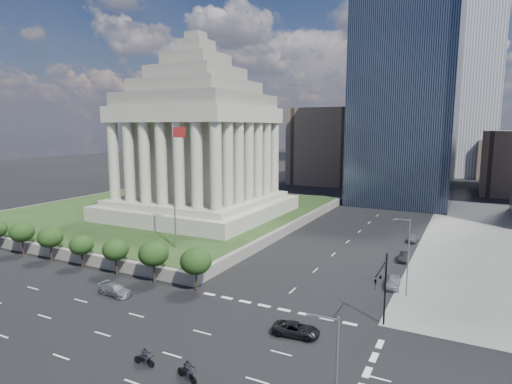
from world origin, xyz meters
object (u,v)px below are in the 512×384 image
Objects in this scene: parked_sedan_far at (413,238)px; motorcycle_lead at (187,370)px; traffic_signal_ne at (382,284)px; flagpole at (175,179)px; parked_sedan_near at (393,282)px; suv_grey at (115,290)px; pickup_truck at (296,329)px; parked_sedan_mid at (404,257)px; war_memorial at (198,126)px; street_lamp_north at (407,252)px; street_lamp_south at (334,383)px; motorcycle_trail at (144,356)px.

motorcycle_lead is (-11.15, -55.32, 0.18)m from parked_sedan_far.
parked_sedan_far is at bearing 92.45° from traffic_signal_ne.
flagpole is 35.69m from parked_sedan_near.
suv_grey is 22.19m from motorcycle_lead.
pickup_truck reaches higher than parked_sedan_mid.
flagpole reaches higher than motorcycle_lead.
parked_sedan_mid is (-1.39, 26.08, -4.59)m from traffic_signal_ne.
street_lamp_north is at bearing -25.92° from war_memorial.
street_lamp_south is 2.26× the size of parked_sedan_near.
motorcycle_trail is at bearing -121.42° from suv_grey.
pickup_truck is at bearing -99.45° from parked_sedan_mid.
motorcycle_trail is at bearing -137.33° from traffic_signal_ne.
war_memorial reaches higher than street_lamp_north.
war_memorial reaches higher than pickup_truck.
motorcycle_trail is (-4.78, 0.10, -0.08)m from motorcycle_lead.
flagpole reaches higher than traffic_signal_ne.
street_lamp_south is 2.05× the size of pickup_truck.
street_lamp_north is 18.84m from pickup_truck.
flagpole reaches higher than suv_grey.
street_lamp_south is 14.83m from motorcycle_lead.
street_lamp_north is 37.23m from suv_grey.
war_memorial is at bearing 118.97° from motorcycle_trail.
street_lamp_south is 36.26m from suv_grey.
parked_sedan_near is (-1.00, 13.51, -4.49)m from traffic_signal_ne.
flagpole is 8.69× the size of motorcycle_trail.
war_memorial is at bearing 143.58° from traffic_signal_ne.
motorcycle_lead is at bearing -116.28° from street_lamp_north.
war_memorial is at bearing 38.36° from pickup_truck.
traffic_signal_ne is 26.51m from parked_sedan_mid.
parked_sedan_far is (32.66, 28.68, -12.36)m from flagpole.
street_lamp_south is at bearing -40.47° from flagpole.
street_lamp_south reaches higher than pickup_truck.
war_memorial is at bearing 154.08° from street_lamp_north.
flagpole is 33.20m from pickup_truck.
traffic_signal_ne is 0.80× the size of street_lamp_north.
motorcycle_trail is (-18.43, -27.53, -4.80)m from street_lamp_north.
parked_sedan_far is at bearing 41.29° from flagpole.
motorcycle_trail is at bearing 169.35° from street_lamp_south.
street_lamp_north is 31.18m from motorcycle_lead.
parked_sedan_near is (45.50, -20.79, -20.64)m from war_memorial.
parked_sedan_far is (-2.50, 58.68, -4.90)m from street_lamp_south.
traffic_signal_ne is at bearing 92.41° from street_lamp_south.
traffic_signal_ne is at bearing -63.80° from pickup_truck.
street_lamp_south is 2.48× the size of parked_sedan_mid.
street_lamp_south reaches higher than motorcycle_trail.
street_lamp_north reaches higher than parked_sedan_near.
flagpole reaches higher than parked_sedan_near.
flagpole reaches higher than motorcycle_trail.
parked_sedan_mid is (-2.22, 45.77, -5.00)m from street_lamp_south.
motorcycle_lead is at bearing -128.13° from traffic_signal_ne.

